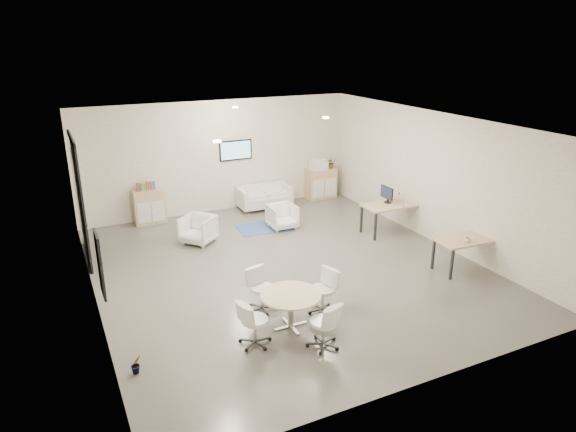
% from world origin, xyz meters
% --- Properties ---
extents(room_shell, '(9.60, 10.60, 4.80)m').
position_xyz_m(room_shell, '(0.00, 0.00, 1.60)').
color(room_shell, '#595651').
rests_on(room_shell, ground).
extents(glass_door, '(0.09, 1.90, 2.85)m').
position_xyz_m(glass_door, '(-3.95, 2.51, 1.50)').
color(glass_door, black).
rests_on(glass_door, room_shell).
extents(artwork, '(0.05, 0.54, 1.04)m').
position_xyz_m(artwork, '(-3.97, -1.60, 1.55)').
color(artwork, black).
rests_on(artwork, room_shell).
extents(wall_tv, '(0.98, 0.06, 0.58)m').
position_xyz_m(wall_tv, '(0.50, 4.46, 1.75)').
color(wall_tv, black).
rests_on(wall_tv, room_shell).
extents(ceiling_spots, '(3.14, 4.14, 0.03)m').
position_xyz_m(ceiling_spots, '(-0.20, 0.83, 3.18)').
color(ceiling_spots, '#FFEAC6').
rests_on(ceiling_spots, room_shell).
extents(sideboard_left, '(0.84, 0.43, 0.94)m').
position_xyz_m(sideboard_left, '(-2.12, 4.26, 0.47)').
color(sideboard_left, tan).
rests_on(sideboard_left, room_shell).
extents(sideboard_right, '(0.94, 0.46, 0.94)m').
position_xyz_m(sideboard_right, '(3.24, 4.25, 0.47)').
color(sideboard_right, tan).
rests_on(sideboard_right, room_shell).
extents(books, '(0.48, 0.14, 0.22)m').
position_xyz_m(books, '(-2.17, 4.26, 1.05)').
color(books, red).
rests_on(books, sideboard_left).
extents(printer, '(0.51, 0.43, 0.34)m').
position_xyz_m(printer, '(3.14, 4.25, 1.10)').
color(printer, white).
rests_on(printer, sideboard_right).
extents(loveseat, '(1.57, 0.82, 0.58)m').
position_xyz_m(loveseat, '(1.22, 4.11, 0.32)').
color(loveseat, silver).
rests_on(loveseat, room_shell).
extents(blue_rug, '(1.45, 1.02, 0.01)m').
position_xyz_m(blue_rug, '(0.54, 2.53, 0.01)').
color(blue_rug, navy).
rests_on(blue_rug, room_shell).
extents(armchair_left, '(1.01, 1.01, 0.76)m').
position_xyz_m(armchair_left, '(-1.34, 2.29, 0.38)').
color(armchair_left, silver).
rests_on(armchair_left, room_shell).
extents(armchair_right, '(0.70, 0.66, 0.72)m').
position_xyz_m(armchair_right, '(0.98, 2.31, 0.36)').
color(armchair_right, silver).
rests_on(armchair_right, room_shell).
extents(desk_rear, '(1.48, 0.75, 0.77)m').
position_xyz_m(desk_rear, '(3.39, 0.81, 0.69)').
color(desk_rear, tan).
rests_on(desk_rear, room_shell).
extents(desk_front, '(1.39, 0.75, 0.71)m').
position_xyz_m(desk_front, '(3.51, -1.73, 0.63)').
color(desk_front, tan).
rests_on(desk_front, room_shell).
extents(monitor, '(0.20, 0.50, 0.44)m').
position_xyz_m(monitor, '(3.34, 0.96, 1.00)').
color(monitor, black).
rests_on(monitor, desk_rear).
extents(round_table, '(1.07, 1.07, 0.65)m').
position_xyz_m(round_table, '(-1.00, -2.24, 0.56)').
color(round_table, tan).
rests_on(round_table, room_shell).
extents(meeting_chairs, '(2.26, 2.26, 0.82)m').
position_xyz_m(meeting_chairs, '(-1.00, -2.24, 0.41)').
color(meeting_chairs, white).
rests_on(meeting_chairs, room_shell).
extents(plant_cabinet, '(0.35, 0.37, 0.25)m').
position_xyz_m(plant_cabinet, '(3.59, 4.23, 1.07)').
color(plant_cabinet, '#3F7F3F').
rests_on(plant_cabinet, sideboard_right).
extents(plant_floor, '(0.28, 0.35, 0.14)m').
position_xyz_m(plant_floor, '(-3.70, -2.39, 0.07)').
color(plant_floor, '#3F7F3F').
rests_on(plant_floor, room_shell).
extents(cup, '(0.16, 0.15, 0.13)m').
position_xyz_m(cup, '(3.40, -1.89, 0.77)').
color(cup, white).
rests_on(cup, desk_front).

